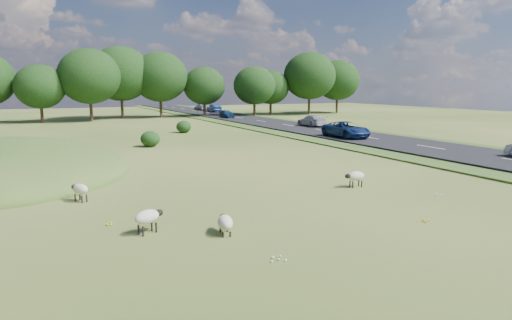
{
  "coord_description": "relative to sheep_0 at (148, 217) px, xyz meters",
  "views": [
    {
      "loc": [
        -9.26,
        -19.65,
        5.25
      ],
      "look_at": [
        2.0,
        4.0,
        1.0
      ],
      "focal_mm": 32.0,
      "sensor_mm": 36.0,
      "label": 1
    }
  ],
  "objects": [
    {
      "name": "shrubs",
      "position": [
        0.71,
        31.21,
        0.1
      ],
      "size": [
        24.28,
        12.18,
        1.52
      ],
      "color": "black",
      "rests_on": "ground"
    },
    {
      "name": "sheep_2",
      "position": [
        11.48,
        2.94,
        -0.02
      ],
      "size": [
        1.18,
        0.54,
        0.85
      ],
      "rotation": [
        0.0,
        0.0,
        3.12
      ],
      "color": "beige",
      "rests_on": "ground"
    },
    {
      "name": "sheep_3",
      "position": [
        2.46,
        -1.28,
        -0.17
      ],
      "size": [
        0.74,
        1.27,
        0.7
      ],
      "rotation": [
        0.0,
        0.0,
        1.36
      ],
      "color": "beige",
      "rests_on": "ground"
    },
    {
      "name": "sheep_0",
      "position": [
        0.0,
        0.0,
        0.0
      ],
      "size": [
        1.26,
        0.91,
        0.88
      ],
      "rotation": [
        0.0,
        0.0,
        0.44
      ],
      "color": "beige",
      "rests_on": "ground"
    },
    {
      "name": "car_3",
      "position": [
        27.87,
        68.61,
        0.38
      ],
      "size": [
        1.57,
        4.49,
        1.48
      ],
      "primitive_type": "imported",
      "rotation": [
        0.0,
        0.0,
        3.14
      ],
      "color": "navy",
      "rests_on": "road"
    },
    {
      "name": "treeline",
      "position": [
        4.91,
        59.14,
        5.95
      ],
      "size": [
        96.28,
        14.66,
        11.7
      ],
      "color": "black",
      "rests_on": "ground"
    },
    {
      "name": "ground",
      "position": [
        5.97,
        23.71,
        -0.61
      ],
      "size": [
        160.0,
        160.0,
        0.0
      ],
      "primitive_type": "plane",
      "color": "#355119",
      "rests_on": "ground"
    },
    {
      "name": "car_2",
      "position": [
        27.87,
        76.47,
        0.3
      ],
      "size": [
        1.86,
        4.58,
        1.33
      ],
      "primitive_type": "imported",
      "rotation": [
        0.0,
        0.0,
        3.14
      ],
      "color": "#ADB0B5",
      "rests_on": "road"
    },
    {
      "name": "sheep_1",
      "position": [
        -1.81,
        5.97,
        -0.04
      ],
      "size": [
        0.88,
        1.18,
        0.83
      ],
      "rotation": [
        0.0,
        0.0,
        2.04
      ],
      "color": "beige",
      "rests_on": "ground"
    },
    {
      "name": "car_1",
      "position": [
        24.07,
        20.78,
        0.41
      ],
      "size": [
        2.56,
        5.55,
        1.54
      ],
      "primitive_type": "imported",
      "color": "navy",
      "rests_on": "road"
    },
    {
      "name": "road",
      "position": [
        25.97,
        33.71,
        -0.49
      ],
      "size": [
        8.0,
        150.0,
        0.25
      ],
      "primitive_type": "cube",
      "color": "black",
      "rests_on": "ground"
    },
    {
      "name": "car_0",
      "position": [
        27.87,
        33.11,
        0.33
      ],
      "size": [
        1.94,
        4.78,
        1.39
      ],
      "primitive_type": "imported",
      "rotation": [
        0.0,
        0.0,
        3.14
      ],
      "color": "silver",
      "rests_on": "road"
    },
    {
      "name": "car_6",
      "position": [
        24.07,
        52.48,
        0.26
      ],
      "size": [
        1.48,
        3.67,
        1.25
      ],
      "primitive_type": "imported",
      "color": "navy",
      "rests_on": "road"
    }
  ]
}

